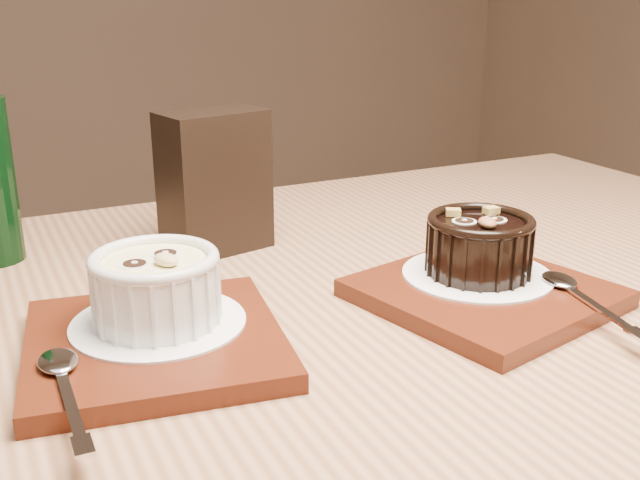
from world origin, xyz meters
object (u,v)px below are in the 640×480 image
Objects in this scene: tray_right at (484,293)px; ramekin_dark at (480,243)px; ramekin_white at (156,285)px; tray_left at (155,343)px; table at (333,414)px; condiment_stand at (215,182)px.

tray_right is 1.97× the size of ramekin_dark.
tray_right is at bearing -95.88° from ramekin_dark.
tray_right is at bearing -34.39° from ramekin_white.
ramekin_white is at bearing 63.99° from tray_left.
tray_right is (0.27, -0.04, 0.00)m from tray_left.
tray_right is (0.13, -0.03, 0.10)m from table.
tray_right is at bearing -56.92° from condiment_stand.
ramekin_white is 0.27m from tray_right.
table is at bearing -166.87° from ramekin_dark.
table is 0.18m from tray_left.
condiment_stand reaches higher than tray_right.
ramekin_dark is at bearing -52.83° from condiment_stand.
ramekin_white is 0.68× the size of condiment_stand.
ramekin_dark is at bearing -4.69° from table.
tray_left is at bearing -138.94° from ramekin_white.
tray_left is at bearing -121.48° from condiment_stand.
tray_left is 0.24m from condiment_stand.
tray_left is 1.29× the size of condiment_stand.
tray_right is (0.26, -0.05, -0.04)m from ramekin_white.
table is 0.16m from tray_right.
condiment_stand is at bearing 58.52° from tray_left.
table is at bearing -82.87° from condiment_stand.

